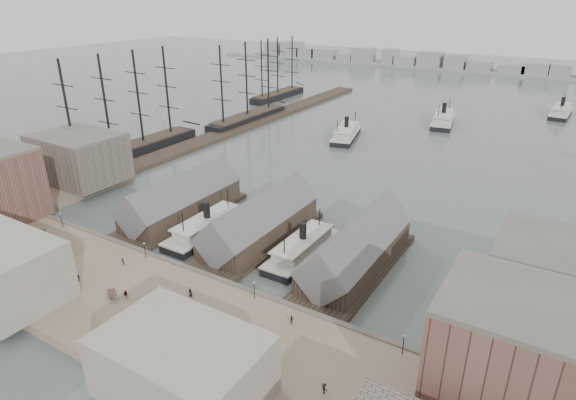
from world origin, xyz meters
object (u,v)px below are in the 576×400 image
Objects in this scene: horse_cart_center at (120,294)px; horse_cart_left at (37,231)px; ferry_docked_west at (208,227)px; horse_cart_right at (178,332)px.

horse_cart_left is at bearing 111.71° from horse_cart_center.
ferry_docked_west is 5.74× the size of horse_cart_center.
horse_cart_center is (38.86, -7.57, 0.02)m from horse_cart_left.
horse_cart_center is at bearing 73.57° from horse_cart_right.
horse_cart_left is 39.59m from horse_cart_center.
horse_cart_center is at bearing -80.77° from ferry_docked_west.
ferry_docked_west is at bearing 41.96° from horse_cart_center.
ferry_docked_west is 5.56× the size of horse_cart_right.
ferry_docked_west is 41.98m from horse_cart_right.
ferry_docked_west is 41.80m from horse_cart_left.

